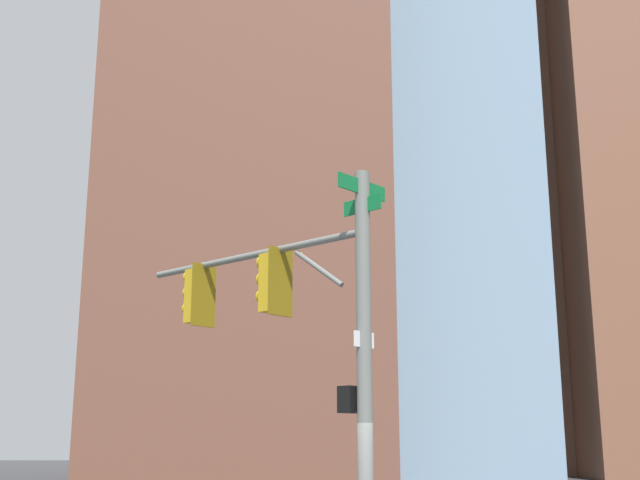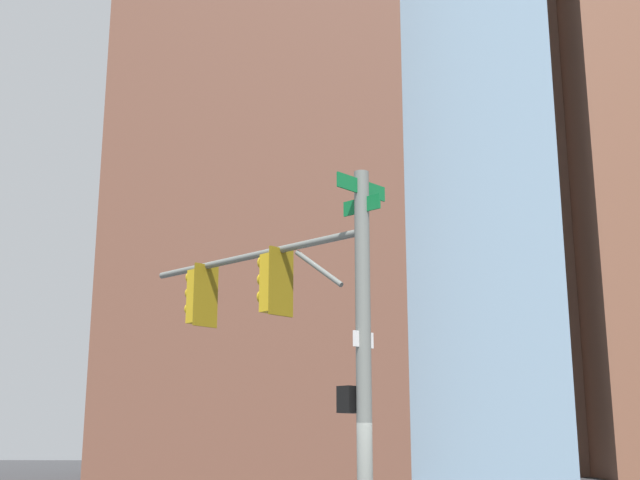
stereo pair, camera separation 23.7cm
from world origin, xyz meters
name	(u,v)px [view 1 (the left image)]	position (x,y,z in m)	size (l,w,h in m)	color
signal_pole_assembly	(293,323)	(0.94, -1.40, 4.13)	(4.51, 3.65, 6.40)	slate
building_brick_nearside	(263,105)	(8.20, -44.06, 26.00)	(18.45, 18.05, 52.00)	brown
building_brick_farside	(562,164)	(-15.02, -54.94, 24.58)	(17.44, 14.00, 49.15)	#845B47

